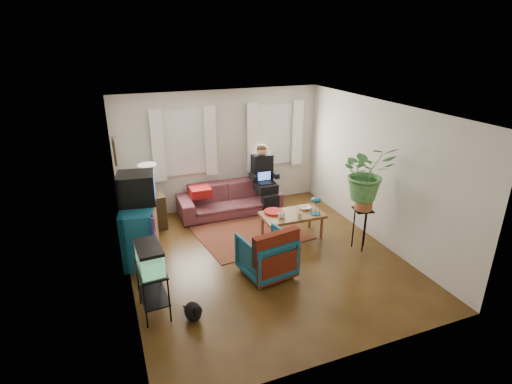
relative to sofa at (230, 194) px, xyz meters
name	(u,v)px	position (x,y,z in m)	size (l,w,h in m)	color
floor	(264,258)	(-0.03, -2.05, -0.43)	(4.50, 5.00, 0.01)	#4F2B14
ceiling	(266,109)	(-0.03, -2.05, 2.17)	(4.50, 5.00, 0.01)	white
wall_back	(221,150)	(-0.03, 0.45, 0.87)	(4.50, 0.01, 2.60)	silver
wall_front	(352,266)	(-0.03, -4.55, 0.87)	(4.50, 0.01, 2.60)	silver
wall_left	(122,210)	(-2.28, -2.05, 0.87)	(0.01, 5.00, 2.60)	silver
wall_right	(378,173)	(2.22, -2.05, 0.87)	(0.01, 5.00, 2.60)	silver
window_left	(184,143)	(-0.83, 0.43, 1.12)	(1.08, 0.04, 1.38)	white
window_right	(274,134)	(1.22, 0.43, 1.12)	(1.08, 0.04, 1.38)	white
curtains_left	(185,144)	(-0.83, 0.35, 1.12)	(1.36, 0.06, 1.50)	white
curtains_right	(275,135)	(1.22, 0.35, 1.12)	(1.36, 0.06, 1.50)	white
picture_frame	(115,151)	(-2.24, -1.20, 1.52)	(0.04, 0.32, 0.40)	#3D2616
area_rug	(251,233)	(0.08, -1.10, -0.42)	(2.00, 1.60, 0.01)	brown
sofa	(230,194)	(0.00, 0.00, 0.00)	(2.20, 0.87, 0.86)	brown
seated_person	(264,180)	(0.79, -0.02, 0.23)	(0.55, 0.68, 1.31)	black
side_table	(152,211)	(-1.68, -0.13, -0.08)	(0.48, 0.48, 0.71)	#3D2717
table_lamp	(149,181)	(-1.68, -0.13, 0.58)	(0.36, 0.36, 0.65)	white
dresser	(140,231)	(-2.02, -1.20, 0.06)	(0.55, 1.09, 0.98)	navy
crt_tv	(136,188)	(-1.98, -1.09, 0.81)	(0.60, 0.55, 0.52)	black
aquarium_stand	(153,291)	(-2.03, -2.85, -0.08)	(0.35, 0.63, 0.71)	black
aquarium	(149,258)	(-2.03, -2.85, 0.46)	(0.32, 0.58, 0.37)	#7FD899
black_cat	(193,310)	(-1.56, -3.19, -0.28)	(0.23, 0.36, 0.30)	black
armchair	(266,253)	(-0.19, -2.51, -0.04)	(0.76, 0.71, 0.78)	#11666B
serape_throw	(277,252)	(-0.14, -2.81, 0.12)	(0.78, 0.18, 0.64)	#9E0A0A
coffee_table	(292,225)	(0.77, -1.50, -0.19)	(1.17, 0.64, 0.49)	brown
cup_a	(282,215)	(0.50, -1.61, 0.11)	(0.13, 0.13, 0.10)	white
cup_b	(299,215)	(0.82, -1.70, 0.10)	(0.11, 0.11, 0.10)	beige
bowl	(305,208)	(1.09, -1.40, 0.08)	(0.23, 0.23, 0.06)	white
snack_tray	(274,212)	(0.45, -1.34, 0.08)	(0.36, 0.36, 0.04)	#B21414
birdcage	(316,206)	(1.17, -1.67, 0.23)	(0.19, 0.19, 0.34)	#115B6B
plant_stand	(361,229)	(1.73, -2.36, -0.04)	(0.33, 0.33, 0.78)	black
potted_plant	(366,181)	(1.73, -2.36, 0.89)	(0.89, 0.77, 0.99)	#599947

